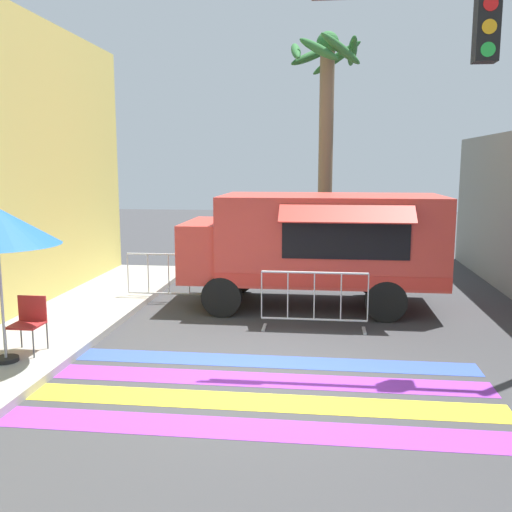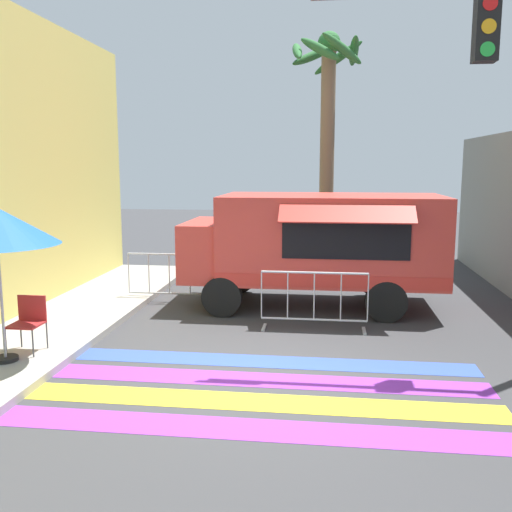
{
  "view_description": "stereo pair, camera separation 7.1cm",
  "coord_description": "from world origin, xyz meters",
  "px_view_note": "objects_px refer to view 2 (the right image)",
  "views": [
    {
      "loc": [
        0.87,
        -7.68,
        2.98
      ],
      "look_at": [
        -0.38,
        2.75,
        1.3
      ],
      "focal_mm": 40.0,
      "sensor_mm": 36.0,
      "label": 1
    },
    {
      "loc": [
        0.94,
        -7.68,
        2.98
      ],
      "look_at": [
        -0.38,
        2.75,
        1.3
      ],
      "focal_mm": 40.0,
      "sensor_mm": 36.0,
      "label": 2
    }
  ],
  "objects_px": {
    "folding_chair": "(29,318)",
    "barricade_side": "(169,278)",
    "barricade_front": "(314,301)",
    "palm_tree": "(327,115)",
    "food_truck": "(311,241)"
  },
  "relations": [
    {
      "from": "food_truck",
      "to": "folding_chair",
      "type": "distance_m",
      "value": 5.81
    },
    {
      "from": "barricade_side",
      "to": "palm_tree",
      "type": "height_order",
      "value": "palm_tree"
    },
    {
      "from": "folding_chair",
      "to": "barricade_front",
      "type": "xyz_separation_m",
      "value": [
        4.36,
        2.08,
        -0.1
      ]
    },
    {
      "from": "folding_chair",
      "to": "palm_tree",
      "type": "distance_m",
      "value": 9.74
    },
    {
      "from": "folding_chair",
      "to": "barricade_front",
      "type": "bearing_deg",
      "value": 37.56
    },
    {
      "from": "folding_chair",
      "to": "barricade_side",
      "type": "bearing_deg",
      "value": 85.28
    },
    {
      "from": "food_truck",
      "to": "folding_chair",
      "type": "height_order",
      "value": "food_truck"
    },
    {
      "from": "food_truck",
      "to": "folding_chair",
      "type": "bearing_deg",
      "value": -137.44
    },
    {
      "from": "folding_chair",
      "to": "palm_tree",
      "type": "xyz_separation_m",
      "value": [
        4.5,
        7.81,
        3.69
      ]
    },
    {
      "from": "barricade_side",
      "to": "palm_tree",
      "type": "xyz_separation_m",
      "value": [
        3.34,
        3.97,
        3.79
      ]
    },
    {
      "from": "food_truck",
      "to": "barricade_front",
      "type": "height_order",
      "value": "food_truck"
    },
    {
      "from": "barricade_front",
      "to": "barricade_side",
      "type": "distance_m",
      "value": 3.65
    },
    {
      "from": "barricade_front",
      "to": "palm_tree",
      "type": "distance_m",
      "value": 6.87
    },
    {
      "from": "barricade_front",
      "to": "barricade_side",
      "type": "relative_size",
      "value": 1.05
    },
    {
      "from": "folding_chair",
      "to": "barricade_side",
      "type": "relative_size",
      "value": 0.46
    }
  ]
}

